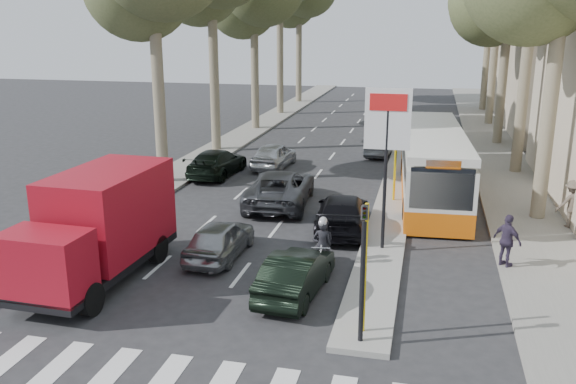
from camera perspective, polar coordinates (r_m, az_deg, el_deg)
name	(u,v)px	position (r m, az deg, el deg)	size (l,w,h in m)	color
ground	(250,306)	(17.31, -3.58, -10.57)	(120.00, 120.00, 0.00)	#28282B
sidewalk_right	(493,146)	(40.77, 18.64, 4.10)	(3.20, 70.00, 0.12)	gray
median_left	(254,128)	(45.30, -3.17, 5.98)	(2.40, 64.00, 0.12)	gray
traffic_island	(393,201)	(26.97, 9.83, -0.88)	(1.50, 26.00, 0.16)	gray
billboard	(387,146)	(20.28, 9.21, 4.25)	(1.50, 12.10, 5.60)	yellow
traffic_light_island	(363,251)	(14.37, 7.06, -5.49)	(0.16, 0.41, 3.60)	black
silver_hatchback	(220,239)	(20.54, -6.40, -4.38)	(1.52, 3.77, 1.28)	#95989C
dark_hatchback	(296,273)	(17.70, 0.74, -7.63)	(1.36, 3.91, 1.29)	black
queue_car_a	(280,188)	(26.20, -0.75, 0.40)	(2.50, 5.43, 1.51)	#44464B
queue_car_b	(342,213)	(23.13, 5.11, -1.94)	(1.91, 4.70, 1.36)	black
queue_car_c	(274,155)	(32.95, -1.32, 3.46)	(1.64, 4.08, 1.39)	#ADB1B5
queue_car_d	(380,145)	(36.49, 8.58, 4.35)	(1.29, 3.71, 1.22)	#515459
queue_car_e	(217,163)	(31.45, -6.66, 2.75)	(1.91, 4.71, 1.37)	black
red_truck	(99,225)	(19.23, -17.25, -2.96)	(2.56, 6.25, 3.29)	black
city_bus	(432,162)	(27.93, 13.33, 2.75)	(3.22, 11.75, 3.06)	#DC5F0C
motorcycle	(323,244)	(19.57, 3.25, -4.92)	(0.77, 2.00, 1.70)	black
pedestrian_near	(507,241)	(20.50, 19.84, -4.30)	(1.00, 0.49, 1.71)	#3D314A
pedestrian_far	(572,204)	(25.29, 25.05, -1.01)	(1.19, 0.53, 1.84)	brown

